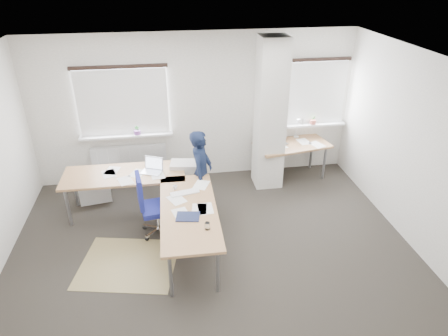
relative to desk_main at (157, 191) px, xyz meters
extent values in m
plane|color=#2B2623|center=(0.77, -0.78, -0.69)|extent=(6.00, 6.00, 0.00)
cube|color=beige|center=(0.77, 1.72, 0.71)|extent=(6.00, 0.04, 2.80)
cube|color=beige|center=(0.77, -3.28, 0.71)|extent=(6.00, 0.04, 2.80)
cube|color=beige|center=(3.77, -0.78, 0.71)|extent=(0.04, 5.00, 2.80)
cube|color=white|center=(0.77, -0.78, 2.11)|extent=(6.00, 5.00, 0.04)
cube|color=beige|center=(2.07, 1.17, 0.70)|extent=(0.50, 0.50, 2.78)
cube|color=white|center=(-0.53, 1.69, 0.91)|extent=(1.60, 0.04, 1.20)
cube|color=white|center=(-0.53, 1.65, 0.91)|extent=(1.60, 0.02, 1.20)
cube|color=white|center=(-0.53, 1.62, 0.29)|extent=(1.70, 0.20, 0.04)
cube|color=white|center=(3.07, 1.69, 0.91)|extent=(1.20, 0.04, 1.20)
cube|color=white|center=(3.07, 1.65, 0.91)|extent=(1.20, 0.02, 1.20)
cube|color=white|center=(3.07, 1.62, 0.29)|extent=(1.30, 0.20, 0.04)
cube|color=silver|center=(-0.53, 1.64, -0.24)|extent=(1.40, 0.10, 0.60)
cylinder|color=#793F8B|center=(-0.33, 1.60, 0.35)|extent=(0.12, 0.12, 0.08)
imported|color=#2C6F2D|center=(-0.33, 1.60, 0.39)|extent=(0.09, 0.06, 0.17)
cylinder|color=#B05443|center=(3.07, 1.60, 0.35)|extent=(0.12, 0.12, 0.08)
imported|color=#2C6F2D|center=(3.07, 1.60, 0.39)|extent=(0.09, 0.07, 0.17)
cube|color=#928150|center=(-0.47, -0.81, -0.69)|extent=(1.55, 1.39, 0.01)
cube|color=white|center=(-1.15, 1.07, -0.53)|extent=(0.60, 0.47, 0.33)
cube|color=#9C6B43|center=(-0.54, 0.59, 0.02)|extent=(2.01, 0.83, 0.04)
cube|color=#9C6B43|center=(0.44, -0.63, 0.02)|extent=(0.83, 2.01, 0.04)
cylinder|color=gray|center=(-1.45, 0.31, -0.35)|extent=(0.05, 0.05, 0.69)
cylinder|color=gray|center=(-1.44, 0.90, -0.35)|extent=(0.05, 0.05, 0.69)
cylinder|color=gray|center=(0.36, 0.88, -0.35)|extent=(0.05, 0.05, 0.69)
cylinder|color=gray|center=(0.12, -1.52, -0.35)|extent=(0.05, 0.05, 0.69)
cylinder|color=gray|center=(0.72, -1.53, -0.35)|extent=(0.05, 0.05, 0.69)
cylinder|color=gray|center=(0.75, 0.27, -0.35)|extent=(0.05, 0.05, 0.69)
cube|color=#B7B7BC|center=(-0.09, 0.56, 0.05)|extent=(0.40, 0.35, 0.01)
cube|color=#B7B7BC|center=(-0.04, 0.67, 0.16)|extent=(0.32, 0.18, 0.22)
cube|color=silver|center=(-0.04, 0.67, 0.16)|extent=(0.28, 0.15, 0.19)
cube|color=white|center=(0.41, -0.19, 0.05)|extent=(0.46, 0.23, 0.02)
cube|color=#161D3E|center=(0.41, -0.83, 0.05)|extent=(0.36, 0.29, 0.01)
cube|color=beige|center=(0.46, 0.71, 0.07)|extent=(0.50, 0.39, 0.07)
imported|color=white|center=(0.28, -0.05, 0.07)|extent=(0.08, 0.08, 0.07)
cylinder|color=silver|center=(0.65, -1.14, 0.09)|extent=(0.07, 0.07, 0.10)
cube|color=#9C6B43|center=(2.59, 1.31, 0.02)|extent=(1.50, 0.93, 0.04)
cylinder|color=gray|center=(2.04, 0.95, -0.35)|extent=(0.05, 0.05, 0.69)
cylinder|color=gray|center=(3.22, 1.16, -0.35)|extent=(0.05, 0.05, 0.69)
cylinder|color=gray|center=(1.95, 1.45, -0.35)|extent=(0.05, 0.05, 0.69)
cylinder|color=gray|center=(3.13, 1.66, -0.35)|extent=(0.05, 0.05, 0.69)
cube|color=#B7B7BC|center=(2.32, 1.35, 0.05)|extent=(0.38, 0.32, 0.01)
cube|color=#B7B7BC|center=(2.28, 1.46, 0.16)|extent=(0.33, 0.14, 0.22)
cube|color=silver|center=(2.28, 1.46, 0.16)|extent=(0.29, 0.12, 0.19)
cylinder|color=silver|center=(2.76, 1.61, 0.05)|extent=(0.10, 0.10, 0.02)
cylinder|color=silver|center=(2.76, 1.61, 0.24)|extent=(0.02, 0.16, 0.38)
cylinder|color=silver|center=(2.76, 1.49, 0.46)|extent=(0.02, 0.29, 0.13)
cone|color=silver|center=(2.76, 1.35, 0.44)|extent=(0.14, 0.16, 0.17)
cube|color=navy|center=(-0.02, -0.13, -0.22)|extent=(0.53, 0.53, 0.08)
cube|color=navy|center=(-0.25, -0.17, 0.12)|extent=(0.12, 0.41, 0.51)
cylinder|color=silver|center=(-0.02, -0.13, -0.42)|extent=(0.06, 0.06, 0.35)
cylinder|color=black|center=(0.24, -0.09, -0.66)|extent=(0.06, 0.04, 0.06)
cylinder|color=black|center=(0.02, 0.13, -0.66)|extent=(0.04, 0.07, 0.06)
cylinder|color=black|center=(-0.26, -0.01, -0.66)|extent=(0.07, 0.06, 0.06)
cylinder|color=black|center=(-0.21, -0.32, -0.66)|extent=(0.07, 0.06, 0.06)
cylinder|color=black|center=(0.10, -0.37, -0.66)|extent=(0.05, 0.07, 0.06)
imported|color=black|center=(0.73, 0.42, 0.05)|extent=(0.52, 0.63, 1.48)
camera|label=1|loc=(0.20, -5.40, 3.20)|focal=32.00mm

